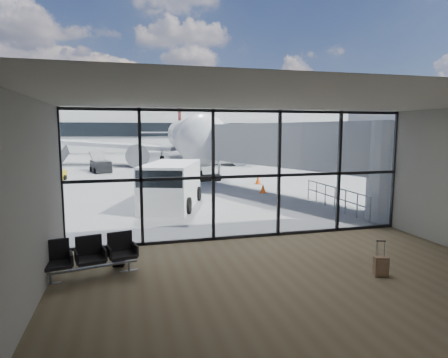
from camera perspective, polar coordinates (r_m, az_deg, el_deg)
name	(u,v)px	position (r m, az deg, el deg)	size (l,w,h in m)	color
ground	(157,158)	(52.57, -10.21, 3.12)	(220.00, 220.00, 0.00)	slate
lounge_shell	(314,181)	(8.57, 13.52, -0.37)	(12.02, 8.01, 4.51)	brown
glass_curtain_wall	(247,175)	(13.02, 3.49, 0.61)	(12.10, 0.12, 4.50)	white
jet_bridge	(291,149)	(21.34, 10.15, 4.52)	(8.00, 16.50, 4.33)	gray
apron_railing	(335,195)	(18.74, 16.53, -2.33)	(0.06, 5.46, 1.11)	gray
far_terminal	(144,129)	(74.34, -12.08, 7.53)	(80.00, 12.20, 11.00)	beige
tree_3	(7,127)	(87.36, -30.11, 6.93)	(4.95, 4.95, 7.12)	#382619
tree_4	(40,124)	(85.99, -26.25, 7.59)	(5.61, 5.61, 8.07)	#382619
tree_5	(71,121)	(85.02, -22.28, 8.23)	(6.27, 6.27, 9.03)	#382619
seating_row	(90,254)	(10.52, -19.74, -10.76)	(2.36, 1.13, 1.05)	gray
backpack	(119,259)	(11.07, -15.76, -11.67)	(0.34, 0.32, 0.45)	black
suitcase	(381,266)	(10.75, 22.84, -12.17)	(0.39, 0.33, 0.94)	brown
airliner	(187,137)	(43.86, -5.68, 6.37)	(33.40, 38.78, 9.99)	silver
service_van	(171,185)	(18.73, -8.12, -0.84)	(3.70, 5.48, 2.19)	white
belt_loader	(100,165)	(36.28, -18.31, 1.98)	(2.26, 4.14, 1.81)	black
mobile_stairs	(49,175)	(30.95, -25.09, 0.62)	(2.44, 3.36, 2.15)	gold
traffic_cone_a	(149,185)	(24.34, -11.30, -0.97)	(0.46, 0.46, 0.65)	orange
traffic_cone_b	(263,189)	(23.01, 5.96, -1.45)	(0.39, 0.39, 0.56)	#ED530C
traffic_cone_c	(258,180)	(26.77, 5.20, -0.14)	(0.43, 0.43, 0.62)	#EC4F0C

